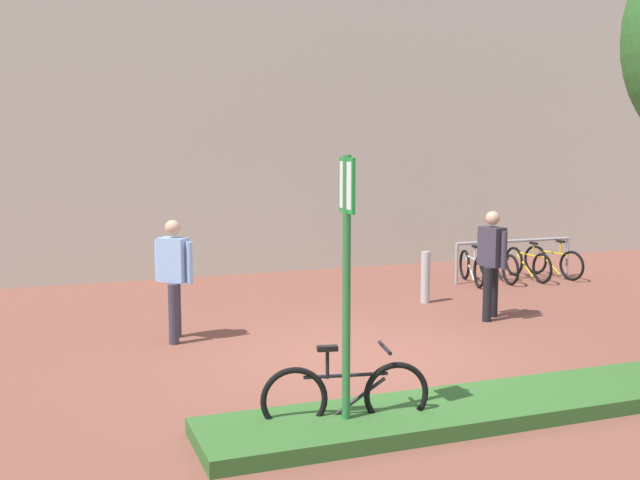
% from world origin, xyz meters
% --- Properties ---
extents(ground_plane, '(60.00, 60.00, 0.00)m').
position_xyz_m(ground_plane, '(0.00, 0.00, 0.00)').
color(ground_plane, brown).
extents(building_facade, '(28.00, 1.20, 10.00)m').
position_xyz_m(building_facade, '(0.00, 7.29, 5.00)').
color(building_facade, beige).
rests_on(building_facade, ground).
extents(planter_strip, '(7.00, 1.10, 0.16)m').
position_xyz_m(planter_strip, '(0.84, -2.31, 0.08)').
color(planter_strip, '#336028').
rests_on(planter_strip, ground).
extents(parking_sign_post, '(0.08, 0.36, 2.69)m').
position_xyz_m(parking_sign_post, '(-1.20, -2.31, 1.75)').
color(parking_sign_post, '#2D7238').
rests_on(parking_sign_post, ground).
extents(bike_at_sign, '(1.66, 0.47, 0.86)m').
position_xyz_m(bike_at_sign, '(-1.16, -2.20, 0.35)').
color(bike_at_sign, black).
rests_on(bike_at_sign, ground).
extents(bike_rack_cluster, '(2.66, 1.62, 0.83)m').
position_xyz_m(bike_rack_cluster, '(5.05, 4.10, 0.35)').
color(bike_rack_cluster, '#99999E').
rests_on(bike_rack_cluster, ground).
extents(bollard_steel, '(0.16, 0.16, 0.90)m').
position_xyz_m(bollard_steel, '(2.37, 2.80, 0.45)').
color(bollard_steel, '#ADADB2').
rests_on(bollard_steel, ground).
extents(person_shirt_blue, '(0.47, 0.51, 1.72)m').
position_xyz_m(person_shirt_blue, '(-2.15, 1.77, 0.98)').
color(person_shirt_blue, '#383342').
rests_on(person_shirt_blue, ground).
extents(person_suited_dark, '(0.41, 0.60, 1.72)m').
position_xyz_m(person_suited_dark, '(2.75, 1.35, 0.98)').
color(person_suited_dark, black).
rests_on(person_suited_dark, ground).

